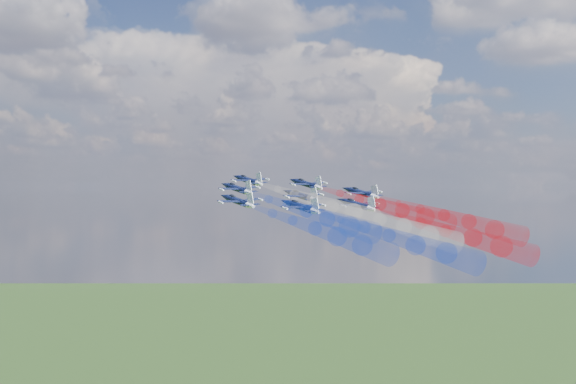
# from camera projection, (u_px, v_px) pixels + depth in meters

# --- Properties ---
(jet_lead) EXTENTS (17.45, 17.39, 6.48)m
(jet_lead) POSITION_uv_depth(u_px,v_px,m) (248.00, 180.00, 185.99)
(jet_lead) COLOR black
(trail_lead) EXTENTS (32.96, 31.06, 11.89)m
(trail_lead) POSITION_uv_depth(u_px,v_px,m) (313.00, 200.00, 165.63)
(trail_lead) COLOR white
(jet_inner_left) EXTENTS (17.45, 17.39, 6.48)m
(jet_inner_left) POSITION_uv_depth(u_px,v_px,m) (237.00, 189.00, 171.38)
(jet_inner_left) COLOR black
(trail_inner_left) EXTENTS (32.96, 31.06, 11.89)m
(trail_inner_left) POSITION_uv_depth(u_px,v_px,m) (307.00, 211.00, 151.02)
(trail_inner_left) COLOR blue
(jet_inner_right) EXTENTS (17.45, 17.39, 6.48)m
(jet_inner_right) POSITION_uv_depth(u_px,v_px,m) (307.00, 184.00, 182.44)
(jet_inner_right) COLOR black
(trail_inner_right) EXTENTS (32.96, 31.06, 11.89)m
(trail_inner_right) POSITION_uv_depth(u_px,v_px,m) (380.00, 205.00, 162.07)
(trail_inner_right) COLOR red
(jet_outer_left) EXTENTS (17.45, 17.39, 6.48)m
(jet_outer_left) POSITION_uv_depth(u_px,v_px,m) (238.00, 201.00, 157.35)
(jet_outer_left) COLOR black
(trail_outer_left) EXTENTS (32.96, 31.06, 11.89)m
(trail_outer_left) POSITION_uv_depth(u_px,v_px,m) (314.00, 228.00, 136.99)
(trail_outer_left) COLOR blue
(jet_center_third) EXTENTS (17.45, 17.39, 6.48)m
(jet_center_third) POSITION_uv_depth(u_px,v_px,m) (301.00, 196.00, 170.03)
(jet_center_third) COLOR black
(trail_center_third) EXTENTS (32.96, 31.06, 11.89)m
(trail_center_third) POSITION_uv_depth(u_px,v_px,m) (380.00, 220.00, 149.67)
(trail_center_third) COLOR white
(jet_outer_right) EXTENTS (17.45, 17.39, 6.48)m
(jet_outer_right) POSITION_uv_depth(u_px,v_px,m) (361.00, 193.00, 178.05)
(jet_outer_right) COLOR black
(trail_outer_right) EXTENTS (32.96, 31.06, 11.89)m
(trail_outer_right) POSITION_uv_depth(u_px,v_px,m) (444.00, 215.00, 157.69)
(trail_outer_right) COLOR red
(jet_rear_left) EXTENTS (17.45, 17.39, 6.48)m
(jet_rear_left) POSITION_uv_depth(u_px,v_px,m) (301.00, 207.00, 153.49)
(jet_rear_left) COLOR black
(trail_rear_left) EXTENTS (32.96, 31.06, 11.89)m
(trail_rear_left) POSITION_uv_depth(u_px,v_px,m) (389.00, 235.00, 133.12)
(trail_rear_left) COLOR blue
(jet_rear_right) EXTENTS (17.45, 17.39, 6.48)m
(jet_rear_right) POSITION_uv_depth(u_px,v_px,m) (357.00, 205.00, 165.76)
(jet_rear_right) COLOR black
(trail_rear_right) EXTENTS (32.96, 31.06, 11.89)m
(trail_rear_right) POSITION_uv_depth(u_px,v_px,m) (446.00, 230.00, 145.40)
(trail_rear_right) COLOR red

